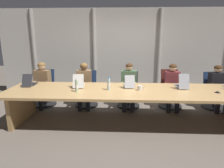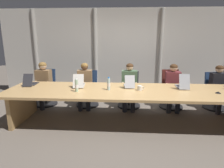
{
  "view_description": "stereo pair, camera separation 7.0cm",
  "coord_description": "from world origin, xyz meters",
  "px_view_note": "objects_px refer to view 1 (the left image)",
  "views": [
    {
      "loc": [
        -0.16,
        -3.93,
        1.82
      ],
      "look_at": [
        -0.36,
        0.1,
        0.83
      ],
      "focal_mm": 31.27,
      "sensor_mm": 36.0,
      "label": 1
    },
    {
      "loc": [
        -0.09,
        -3.93,
        1.82
      ],
      "look_at": [
        -0.36,
        0.1,
        0.83
      ],
      "focal_mm": 31.27,
      "sensor_mm": 36.0,
      "label": 2
    }
  ],
  "objects_px": {
    "office_chair_right_mid": "(170,93)",
    "water_bottle_secondary": "(109,84)",
    "office_chair_left_end": "(45,92)",
    "person_right_mid": "(172,84)",
    "person_right_end": "(218,85)",
    "laptop_left_end": "(30,83)",
    "laptop_left_mid": "(79,84)",
    "person_left_end": "(41,82)",
    "conference_mic_left_side": "(218,92)",
    "laptop_center": "(129,84)",
    "person_center": "(129,83)",
    "water_bottle_primary": "(77,86)",
    "office_chair_right_end": "(214,94)",
    "office_chair_center": "(129,93)",
    "laptop_right_mid": "(182,85)",
    "office_chair_left_mid": "(87,92)",
    "person_left_mid": "(84,83)"
  },
  "relations": [
    {
      "from": "office_chair_left_end",
      "to": "person_left_end",
      "type": "distance_m",
      "value": 0.35
    },
    {
      "from": "office_chair_center",
      "to": "person_right_mid",
      "type": "xyz_separation_m",
      "value": [
        1.08,
        -0.16,
        0.31
      ]
    },
    {
      "from": "laptop_left_mid",
      "to": "laptop_right_mid",
      "type": "distance_m",
      "value": 2.27
    },
    {
      "from": "office_chair_left_end",
      "to": "laptop_right_mid",
      "type": "bearing_deg",
      "value": 78.1
    },
    {
      "from": "person_right_mid",
      "to": "office_chair_center",
      "type": "bearing_deg",
      "value": -93.12
    },
    {
      "from": "office_chair_right_end",
      "to": "person_left_end",
      "type": "relative_size",
      "value": 0.79
    },
    {
      "from": "laptop_center",
      "to": "person_center",
      "type": "bearing_deg",
      "value": -5.52
    },
    {
      "from": "person_right_mid",
      "to": "laptop_right_mid",
      "type": "bearing_deg",
      "value": 8.6
    },
    {
      "from": "office_chair_center",
      "to": "office_chair_right_end",
      "type": "bearing_deg",
      "value": 98.03
    },
    {
      "from": "office_chair_right_end",
      "to": "person_right_mid",
      "type": "relative_size",
      "value": 0.8
    },
    {
      "from": "office_chair_left_end",
      "to": "person_left_mid",
      "type": "distance_m",
      "value": 1.16
    },
    {
      "from": "person_left_end",
      "to": "office_chair_left_mid",
      "type": "bearing_deg",
      "value": 102.57
    },
    {
      "from": "laptop_center",
      "to": "office_chair_right_end",
      "type": "bearing_deg",
      "value": -74.57
    },
    {
      "from": "person_left_mid",
      "to": "person_right_end",
      "type": "xyz_separation_m",
      "value": [
        3.36,
        -0.0,
        -0.01
      ]
    },
    {
      "from": "laptop_center",
      "to": "conference_mic_left_side",
      "type": "relative_size",
      "value": 3.88
    },
    {
      "from": "office_chair_center",
      "to": "person_right_mid",
      "type": "bearing_deg",
      "value": 89.65
    },
    {
      "from": "office_chair_center",
      "to": "person_center",
      "type": "xyz_separation_m",
      "value": [
        -0.01,
        -0.16,
        0.31
      ]
    },
    {
      "from": "laptop_left_end",
      "to": "laptop_left_mid",
      "type": "relative_size",
      "value": 0.89
    },
    {
      "from": "laptop_left_end",
      "to": "laptop_right_mid",
      "type": "relative_size",
      "value": 0.98
    },
    {
      "from": "person_left_end",
      "to": "laptop_center",
      "type": "bearing_deg",
      "value": 79.46
    },
    {
      "from": "office_chair_left_mid",
      "to": "person_left_end",
      "type": "xyz_separation_m",
      "value": [
        -1.16,
        -0.15,
        0.32
      ]
    },
    {
      "from": "laptop_left_mid",
      "to": "person_right_end",
      "type": "relative_size",
      "value": 0.46
    },
    {
      "from": "laptop_left_end",
      "to": "office_chair_right_mid",
      "type": "xyz_separation_m",
      "value": [
        3.37,
        0.77,
        -0.42
      ]
    },
    {
      "from": "water_bottle_primary",
      "to": "conference_mic_left_side",
      "type": "bearing_deg",
      "value": 1.44
    },
    {
      "from": "person_left_end",
      "to": "person_left_mid",
      "type": "height_order",
      "value": "person_left_end"
    },
    {
      "from": "office_chair_right_end",
      "to": "water_bottle_primary",
      "type": "distance_m",
      "value": 3.56
    },
    {
      "from": "office_chair_left_end",
      "to": "office_chair_left_mid",
      "type": "height_order",
      "value": "office_chair_left_end"
    },
    {
      "from": "office_chair_left_end",
      "to": "office_chair_right_mid",
      "type": "distance_m",
      "value": 3.36
    },
    {
      "from": "office_chair_left_mid",
      "to": "person_left_mid",
      "type": "xyz_separation_m",
      "value": [
        -0.04,
        -0.16,
        0.3
      ]
    },
    {
      "from": "person_left_end",
      "to": "water_bottle_secondary",
      "type": "bearing_deg",
      "value": 68.41
    },
    {
      "from": "person_right_end",
      "to": "water_bottle_primary",
      "type": "height_order",
      "value": "person_right_end"
    },
    {
      "from": "person_center",
      "to": "water_bottle_secondary",
      "type": "distance_m",
      "value": 1.03
    },
    {
      "from": "laptop_right_mid",
      "to": "person_left_end",
      "type": "xyz_separation_m",
      "value": [
        -3.4,
        0.64,
        -0.12
      ]
    },
    {
      "from": "laptop_left_end",
      "to": "office_chair_center",
      "type": "height_order",
      "value": "laptop_left_end"
    },
    {
      "from": "laptop_left_end",
      "to": "office_chair_right_end",
      "type": "distance_m",
      "value": 4.57
    },
    {
      "from": "person_left_end",
      "to": "person_right_end",
      "type": "distance_m",
      "value": 4.49
    },
    {
      "from": "person_center",
      "to": "office_chair_left_end",
      "type": "bearing_deg",
      "value": -92.03
    },
    {
      "from": "person_right_mid",
      "to": "person_right_end",
      "type": "xyz_separation_m",
      "value": [
        1.12,
        -0.0,
        -0.01
      ]
    },
    {
      "from": "office_chair_right_mid",
      "to": "laptop_center",
      "type": "bearing_deg",
      "value": -59.23
    },
    {
      "from": "office_chair_right_end",
      "to": "person_right_mid",
      "type": "xyz_separation_m",
      "value": [
        -1.13,
        -0.16,
        0.31
      ]
    },
    {
      "from": "person_left_end",
      "to": "conference_mic_left_side",
      "type": "xyz_separation_m",
      "value": [
        3.99,
        -1.01,
        0.08
      ]
    },
    {
      "from": "water_bottle_secondary",
      "to": "conference_mic_left_side",
      "type": "bearing_deg",
      "value": -2.7
    },
    {
      "from": "person_left_end",
      "to": "person_right_end",
      "type": "relative_size",
      "value": 1.04
    },
    {
      "from": "laptop_left_mid",
      "to": "person_center",
      "type": "relative_size",
      "value": 0.45
    },
    {
      "from": "person_right_end",
      "to": "water_bottle_primary",
      "type": "relative_size",
      "value": 4.2
    },
    {
      "from": "office_chair_right_mid",
      "to": "water_bottle_secondary",
      "type": "height_order",
      "value": "water_bottle_secondary"
    },
    {
      "from": "person_left_mid",
      "to": "office_chair_right_mid",
      "type": "bearing_deg",
      "value": 88.2
    },
    {
      "from": "laptop_left_end",
      "to": "person_left_mid",
      "type": "height_order",
      "value": "person_left_mid"
    },
    {
      "from": "office_chair_left_mid",
      "to": "water_bottle_secondary",
      "type": "height_order",
      "value": "water_bottle_secondary"
    },
    {
      "from": "laptop_center",
      "to": "office_chair_right_end",
      "type": "xyz_separation_m",
      "value": [
        2.24,
        0.78,
        -0.44
      ]
    }
  ]
}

